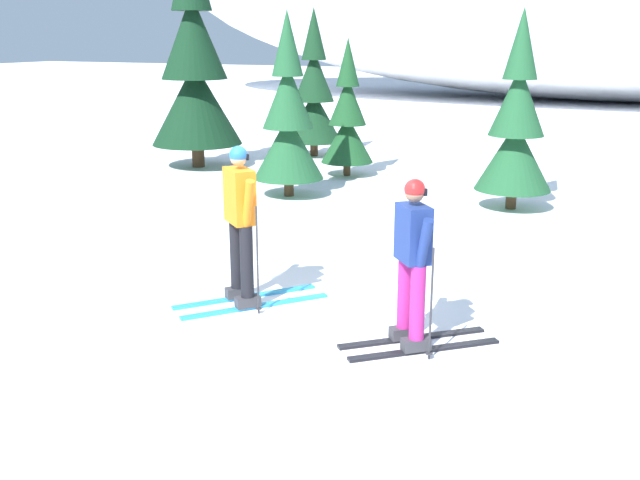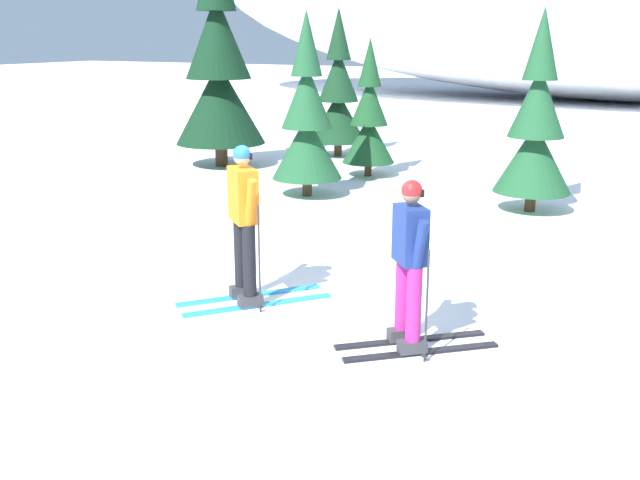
{
  "view_description": "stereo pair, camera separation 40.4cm",
  "coord_description": "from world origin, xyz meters",
  "px_view_note": "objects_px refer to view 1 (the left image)",
  "views": [
    {
      "loc": [
        3.54,
        -7.06,
        3.06
      ],
      "look_at": [
        0.51,
        -0.2,
        0.95
      ],
      "focal_mm": 41.39,
      "sensor_mm": 36.0,
      "label": 1
    },
    {
      "loc": [
        3.9,
        -6.89,
        3.06
      ],
      "look_at": [
        0.51,
        -0.2,
        0.95
      ],
      "focal_mm": 41.39,
      "sensor_mm": 36.0,
      "label": 2
    }
  ],
  "objects_px": {
    "skier_orange_jacket": "(241,222)",
    "pine_tree_left": "(314,95)",
    "skier_navy_jacket": "(413,262)",
    "pine_tree_center_left": "(288,121)",
    "pine_tree_center_right": "(347,119)",
    "pine_tree_far_left": "(194,69)",
    "pine_tree_right": "(516,127)"
  },
  "relations": [
    {
      "from": "skier_orange_jacket",
      "to": "pine_tree_left",
      "type": "xyz_separation_m",
      "value": [
        -3.7,
        10.24,
        0.56
      ]
    },
    {
      "from": "skier_navy_jacket",
      "to": "pine_tree_left",
      "type": "height_order",
      "value": "pine_tree_left"
    },
    {
      "from": "pine_tree_center_left",
      "to": "pine_tree_center_right",
      "type": "relative_size",
      "value": 1.17
    },
    {
      "from": "skier_orange_jacket",
      "to": "pine_tree_far_left",
      "type": "relative_size",
      "value": 0.34
    },
    {
      "from": "pine_tree_right",
      "to": "pine_tree_far_left",
      "type": "bearing_deg",
      "value": 169.41
    },
    {
      "from": "pine_tree_left",
      "to": "pine_tree_center_right",
      "type": "distance_m",
      "value": 2.85
    },
    {
      "from": "pine_tree_far_left",
      "to": "pine_tree_left",
      "type": "relative_size",
      "value": 1.47
    },
    {
      "from": "pine_tree_center_left",
      "to": "pine_tree_right",
      "type": "height_order",
      "value": "pine_tree_right"
    },
    {
      "from": "pine_tree_far_left",
      "to": "pine_tree_center_left",
      "type": "xyz_separation_m",
      "value": [
        3.41,
        -2.06,
        -0.81
      ]
    },
    {
      "from": "pine_tree_center_left",
      "to": "pine_tree_right",
      "type": "distance_m",
      "value": 4.2
    },
    {
      "from": "skier_navy_jacket",
      "to": "pine_tree_left",
      "type": "distance_m",
      "value": 12.15
    },
    {
      "from": "skier_navy_jacket",
      "to": "pine_tree_far_left",
      "type": "xyz_separation_m",
      "value": [
        -7.7,
        8.02,
        1.38
      ]
    },
    {
      "from": "pine_tree_center_right",
      "to": "pine_tree_left",
      "type": "bearing_deg",
      "value": 129.25
    },
    {
      "from": "pine_tree_center_left",
      "to": "skier_orange_jacket",
      "type": "bearing_deg",
      "value": -68.99
    },
    {
      "from": "pine_tree_far_left",
      "to": "pine_tree_center_left",
      "type": "bearing_deg",
      "value": -31.23
    },
    {
      "from": "skier_navy_jacket",
      "to": "pine_tree_center_right",
      "type": "height_order",
      "value": "pine_tree_center_right"
    },
    {
      "from": "pine_tree_far_left",
      "to": "pine_tree_center_right",
      "type": "distance_m",
      "value": 3.8
    },
    {
      "from": "pine_tree_far_left",
      "to": "pine_tree_right",
      "type": "bearing_deg",
      "value": -10.59
    },
    {
      "from": "skier_orange_jacket",
      "to": "pine_tree_center_right",
      "type": "distance_m",
      "value": 8.27
    },
    {
      "from": "pine_tree_far_left",
      "to": "skier_orange_jacket",
      "type": "bearing_deg",
      "value": -54.02
    },
    {
      "from": "skier_orange_jacket",
      "to": "skier_navy_jacket",
      "type": "bearing_deg",
      "value": -10.11
    },
    {
      "from": "pine_tree_far_left",
      "to": "pine_tree_left",
      "type": "xyz_separation_m",
      "value": [
        1.84,
        2.6,
        -0.72
      ]
    },
    {
      "from": "pine_tree_right",
      "to": "pine_tree_left",
      "type": "bearing_deg",
      "value": 144.92
    },
    {
      "from": "pine_tree_center_right",
      "to": "pine_tree_right",
      "type": "bearing_deg",
      "value": -24.88
    },
    {
      "from": "skier_orange_jacket",
      "to": "pine_tree_left",
      "type": "relative_size",
      "value": 0.5
    },
    {
      "from": "skier_orange_jacket",
      "to": "pine_tree_right",
      "type": "distance_m",
      "value": 6.56
    },
    {
      "from": "pine_tree_left",
      "to": "pine_tree_right",
      "type": "xyz_separation_m",
      "value": [
        5.71,
        -4.01,
        -0.08
      ]
    },
    {
      "from": "pine_tree_left",
      "to": "pine_tree_center_left",
      "type": "height_order",
      "value": "pine_tree_left"
    },
    {
      "from": "pine_tree_center_right",
      "to": "pine_tree_far_left",
      "type": "bearing_deg",
      "value": -173.64
    },
    {
      "from": "pine_tree_left",
      "to": "pine_tree_center_right",
      "type": "bearing_deg",
      "value": -50.75
    },
    {
      "from": "skier_navy_jacket",
      "to": "pine_tree_right",
      "type": "distance_m",
      "value": 6.64
    },
    {
      "from": "pine_tree_far_left",
      "to": "pine_tree_center_right",
      "type": "relative_size",
      "value": 1.82
    }
  ]
}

